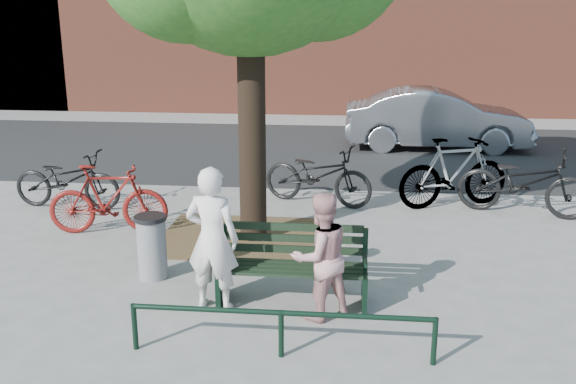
# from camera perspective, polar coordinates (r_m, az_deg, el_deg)

# --- Properties ---
(ground) EXTENTS (90.00, 90.00, 0.00)m
(ground) POSITION_cam_1_polar(r_m,az_deg,el_deg) (7.70, 0.39, -9.90)
(ground) COLOR gray
(ground) RESTS_ON ground
(dirt_pit) EXTENTS (2.40, 2.00, 0.02)m
(dirt_pit) POSITION_cam_1_polar(r_m,az_deg,el_deg) (9.84, -4.22, -3.99)
(dirt_pit) COLOR brown
(dirt_pit) RESTS_ON ground
(road) EXTENTS (40.00, 7.00, 0.01)m
(road) POSITION_cam_1_polar(r_m,az_deg,el_deg) (15.77, 3.29, 3.67)
(road) COLOR black
(road) RESTS_ON ground
(park_bench) EXTENTS (1.74, 0.54, 0.97)m
(park_bench) POSITION_cam_1_polar(r_m,az_deg,el_deg) (7.58, 0.46, -6.38)
(park_bench) COLOR black
(park_bench) RESTS_ON ground
(guard_railing) EXTENTS (3.06, 0.06, 0.51)m
(guard_railing) POSITION_cam_1_polar(r_m,az_deg,el_deg) (6.45, -0.62, -11.30)
(guard_railing) COLOR black
(guard_railing) RESTS_ON ground
(person_left) EXTENTS (0.66, 0.48, 1.69)m
(person_left) POSITION_cam_1_polar(r_m,az_deg,el_deg) (7.34, -6.75, -4.17)
(person_left) COLOR silver
(person_left) RESTS_ON ground
(person_right) EXTENTS (0.89, 0.84, 1.46)m
(person_right) POSITION_cam_1_polar(r_m,az_deg,el_deg) (7.12, 2.91, -5.75)
(person_right) COLOR tan
(person_right) RESTS_ON ground
(litter_bin) EXTENTS (0.41, 0.41, 0.84)m
(litter_bin) POSITION_cam_1_polar(r_m,az_deg,el_deg) (8.44, -12.01, -4.76)
(litter_bin) COLOR gray
(litter_bin) RESTS_ON ground
(bicycle_a) EXTENTS (1.96, 0.78, 1.01)m
(bicycle_a) POSITION_cam_1_polar(r_m,az_deg,el_deg) (11.76, -19.03, 1.04)
(bicycle_a) COLOR black
(bicycle_a) RESTS_ON ground
(bicycle_b) EXTENTS (1.87, 0.77, 1.09)m
(bicycle_b) POSITION_cam_1_polar(r_m,az_deg,el_deg) (10.22, -15.71, -0.63)
(bicycle_b) COLOR #60110D
(bicycle_b) RESTS_ON ground
(bicycle_c) EXTENTS (2.14, 1.33, 1.06)m
(bicycle_c) POSITION_cam_1_polar(r_m,az_deg,el_deg) (11.36, 2.67, 1.54)
(bicycle_c) COLOR black
(bicycle_c) RESTS_ON ground
(bicycle_d) EXTENTS (2.14, 1.28, 1.24)m
(bicycle_d) POSITION_cam_1_polar(r_m,az_deg,el_deg) (11.52, 14.54, 1.69)
(bicycle_d) COLOR gray
(bicycle_d) RESTS_ON ground
(bicycle_e) EXTENTS (2.28, 1.33, 1.13)m
(bicycle_e) POSITION_cam_1_polar(r_m,az_deg,el_deg) (11.45, 20.23, 0.84)
(bicycle_e) COLOR black
(bicycle_e) RESTS_ON ground
(parked_car) EXTENTS (4.50, 1.60, 1.48)m
(parked_car) POSITION_cam_1_polar(r_m,az_deg,el_deg) (16.32, 13.09, 6.32)
(parked_car) COLOR slate
(parked_car) RESTS_ON ground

